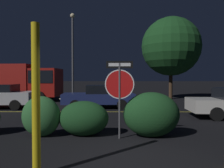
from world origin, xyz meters
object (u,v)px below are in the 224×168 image
object	(u,v)px
passing_car_1	(0,96)
passing_car_2	(99,96)
hedge_bush_1	(41,116)
stop_sign	(120,85)
hedge_bush_3	(151,114)
yellow_pole_left	(36,100)
hedge_bush_2	(84,118)
street_lamp	(73,50)
delivery_truck	(26,81)
tree_0	(171,47)

from	to	relation	value
passing_car_1	passing_car_2	world-z (taller)	passing_car_1
hedge_bush_1	passing_car_1	world-z (taller)	passing_car_1
stop_sign	hedge_bush_3	distance (m)	1.40
yellow_pole_left	hedge_bush_1	xyz separation A→B (m)	(-0.83, 2.80, -0.80)
yellow_pole_left	passing_car_2	world-z (taller)	yellow_pole_left
hedge_bush_1	hedge_bush_3	distance (m)	3.49
hedge_bush_3	passing_car_2	size ratio (longest dim) A/B	0.38
hedge_bush_2	stop_sign	bearing A→B (deg)	-16.18
hedge_bush_2	yellow_pole_left	bearing A→B (deg)	-99.91
hedge_bush_1	passing_car_1	distance (m)	8.02
stop_sign	street_lamp	size ratio (longest dim) A/B	0.34
hedge_bush_3	street_lamp	size ratio (longest dim) A/B	0.26
street_lamp	delivery_truck	bearing A→B (deg)	169.73
street_lamp	tree_0	bearing A→B (deg)	15.26
delivery_truck	tree_0	world-z (taller)	tree_0
hedge_bush_1	passing_car_2	xyz separation A→B (m)	(1.39, 6.70, 0.07)
hedge_bush_1	tree_0	bearing A→B (deg)	59.39
hedge_bush_3	street_lamp	world-z (taller)	street_lamp
yellow_pole_left	hedge_bush_2	distance (m)	3.08
hedge_bush_2	delivery_truck	distance (m)	12.56
passing_car_2	delivery_truck	world-z (taller)	delivery_truck
tree_0	hedge_bush_3	bearing A→B (deg)	-107.33
stop_sign	tree_0	distance (m)	13.98
street_lamp	stop_sign	bearing A→B (deg)	-72.18
yellow_pole_left	hedge_bush_1	world-z (taller)	yellow_pole_left
hedge_bush_2	street_lamp	world-z (taller)	street_lamp
tree_0	street_lamp	bearing A→B (deg)	-164.74
hedge_bush_1	tree_0	distance (m)	15.08
passing_car_2	street_lamp	xyz separation A→B (m)	(-2.28, 3.56, 3.35)
passing_car_2	tree_0	xyz separation A→B (m)	(6.01, 5.82, 3.94)
yellow_pole_left	tree_0	distance (m)	16.97
hedge_bush_1	street_lamp	distance (m)	10.84
yellow_pole_left	passing_car_2	xyz separation A→B (m)	(0.56, 9.49, -0.73)
street_lamp	tree_0	size ratio (longest dim) A/B	0.95
passing_car_2	street_lamp	bearing A→B (deg)	28.17
delivery_truck	passing_car_2	bearing A→B (deg)	60.16
delivery_truck	stop_sign	bearing A→B (deg)	37.79
hedge_bush_3	passing_car_1	distance (m)	10.47
stop_sign	hedge_bush_2	xyz separation A→B (m)	(-1.14, 0.33, -1.10)
yellow_pole_left	hedge_bush_3	distance (m)	3.91
stop_sign	hedge_bush_3	xyz separation A→B (m)	(1.01, 0.19, -0.95)
stop_sign	hedge_bush_2	size ratio (longest dim) A/B	1.48
yellow_pole_left	delivery_truck	world-z (taller)	delivery_truck
street_lamp	passing_car_2	bearing A→B (deg)	-57.36
passing_car_2	delivery_truck	xyz separation A→B (m)	(-6.26, 4.28, 0.93)
stop_sign	street_lamp	bearing A→B (deg)	109.52
passing_car_1	delivery_truck	bearing A→B (deg)	-1.39
delivery_truck	tree_0	size ratio (longest dim) A/B	0.82
hedge_bush_2	street_lamp	xyz separation A→B (m)	(-2.23, 10.14, 3.50)
hedge_bush_1	delivery_truck	xyz separation A→B (m)	(-4.87, 10.97, 1.00)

